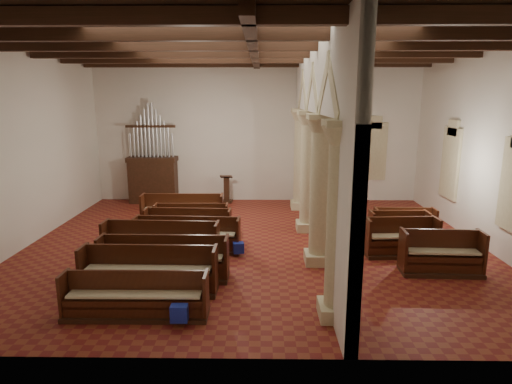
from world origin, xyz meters
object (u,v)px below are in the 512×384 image
object	(u,v)px
aisle_pew_0	(441,259)
pipe_organ	(153,171)
lectern	(227,191)
processional_banner	(358,184)
nave_pew_0	(136,303)

from	to	relation	value
aisle_pew_0	pipe_organ	bearing A→B (deg)	143.22
lectern	aisle_pew_0	distance (m)	9.85
lectern	processional_banner	bearing A→B (deg)	3.36
lectern	nave_pew_0	world-z (taller)	lectern
lectern	nave_pew_0	size ratio (longest dim) A/B	0.42
aisle_pew_0	nave_pew_0	bearing A→B (deg)	-159.34
lectern	processional_banner	world-z (taller)	processional_banner
processional_banner	nave_pew_0	size ratio (longest dim) A/B	0.84
processional_banner	nave_pew_0	bearing A→B (deg)	-105.33
pipe_organ	lectern	world-z (taller)	pipe_organ
pipe_organ	processional_banner	bearing A→B (deg)	-0.04
nave_pew_0	aisle_pew_0	size ratio (longest dim) A/B	1.45
pipe_organ	aisle_pew_0	size ratio (longest dim) A/B	2.13
lectern	nave_pew_0	distance (m)	10.10
lectern	processional_banner	distance (m)	5.69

